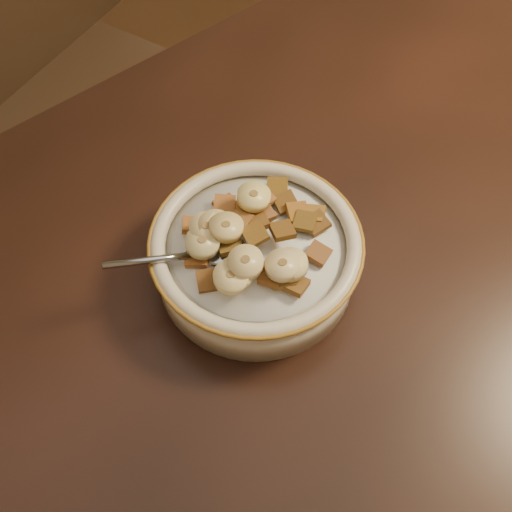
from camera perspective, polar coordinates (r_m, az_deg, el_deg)
floor at (r=1.42m, az=11.52°, el=-16.31°), size 4.00×4.50×0.10m
table at (r=0.74m, az=21.69°, el=2.41°), size 1.43×0.94×0.04m
chair at (r=1.14m, az=-14.39°, el=12.21°), size 0.59×0.59×1.03m
cereal_bowl at (r=0.61m, az=0.00°, el=-0.38°), size 0.19×0.19×0.05m
milk at (r=0.59m, az=0.00°, el=0.83°), size 0.16×0.16×0.00m
spoon at (r=0.58m, az=-2.87°, el=0.43°), size 0.06×0.05×0.01m
cereal_square_0 at (r=0.61m, az=2.65°, el=4.79°), size 0.02×0.02×0.01m
cereal_square_1 at (r=0.61m, az=-2.67°, el=4.46°), size 0.02×0.02×0.01m
cereal_square_2 at (r=0.56m, az=1.48°, el=-1.41°), size 0.03×0.03×0.01m
cereal_square_3 at (r=0.58m, az=2.36°, el=2.28°), size 0.03×0.03×0.01m
cereal_square_4 at (r=0.56m, az=-4.25°, el=-2.18°), size 0.03×0.03×0.01m
cereal_square_5 at (r=0.59m, az=0.61°, el=3.73°), size 0.02×0.02×0.01m
cereal_square_6 at (r=0.61m, az=0.56°, el=5.13°), size 0.02×0.02×0.01m
cereal_square_7 at (r=0.58m, az=-5.28°, el=-0.10°), size 0.03×0.03×0.01m
cereal_square_8 at (r=0.60m, az=4.39°, el=3.08°), size 0.03×0.03×0.01m
cereal_square_9 at (r=0.61m, az=-2.82°, el=4.58°), size 0.03×0.03×0.01m
cereal_square_10 at (r=0.56m, az=1.41°, el=-1.84°), size 0.03×0.03×0.01m
cereal_square_11 at (r=0.59m, az=-0.73°, el=4.05°), size 0.03×0.03×0.01m
cereal_square_12 at (r=0.61m, az=3.71°, el=3.91°), size 0.03×0.03×0.01m
cereal_square_13 at (r=0.57m, az=-2.27°, el=1.00°), size 0.03×0.03×0.01m
cereal_square_14 at (r=0.56m, az=2.38°, el=-2.01°), size 0.03×0.03×0.01m
cereal_square_15 at (r=0.62m, az=1.91°, el=6.11°), size 0.03×0.03×0.01m
cereal_square_16 at (r=0.58m, az=-1.47°, el=3.08°), size 0.03×0.03×0.01m
cereal_square_17 at (r=0.61m, az=5.14°, el=3.72°), size 0.03×0.03×0.01m
cereal_square_18 at (r=0.57m, az=-0.06°, el=1.96°), size 0.02×0.02×0.01m
cereal_square_19 at (r=0.56m, az=-1.48°, el=-0.82°), size 0.03×0.03×0.01m
cereal_square_20 at (r=0.60m, az=-5.63°, el=2.72°), size 0.03×0.03×0.01m
cereal_square_21 at (r=0.56m, az=3.52°, el=-2.55°), size 0.03×0.03×0.01m
cereal_square_22 at (r=0.58m, az=0.10°, el=3.07°), size 0.03×0.03×0.01m
cereal_square_23 at (r=0.58m, az=5.55°, el=0.22°), size 0.03×0.03×0.01m
cereal_square_24 at (r=0.59m, az=0.54°, el=3.86°), size 0.02×0.02×0.01m
cereal_square_25 at (r=0.60m, az=5.45°, el=2.95°), size 0.02×0.02×0.01m
banana_slice_0 at (r=0.56m, az=3.08°, el=-0.77°), size 0.04×0.04×0.01m
banana_slice_1 at (r=0.55m, az=2.38°, el=-0.83°), size 0.04×0.04×0.01m
banana_slice_2 at (r=0.55m, az=-2.22°, el=-1.87°), size 0.04×0.04×0.01m
banana_slice_3 at (r=0.57m, az=-2.66°, el=2.56°), size 0.04×0.04×0.01m
banana_slice_4 at (r=0.58m, az=-4.44°, el=2.46°), size 0.04×0.04×0.01m
banana_slice_5 at (r=0.55m, az=-0.93°, el=-0.56°), size 0.04×0.04×0.01m
banana_slice_6 at (r=0.55m, az=-1.84°, el=-1.59°), size 0.04×0.04×0.02m
banana_slice_7 at (r=0.57m, az=-4.77°, el=1.19°), size 0.04×0.04×0.01m
banana_slice_8 at (r=0.59m, az=-0.20°, el=5.29°), size 0.04×0.04×0.01m
banana_slice_9 at (r=0.58m, az=-3.63°, el=2.65°), size 0.04×0.04×0.02m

